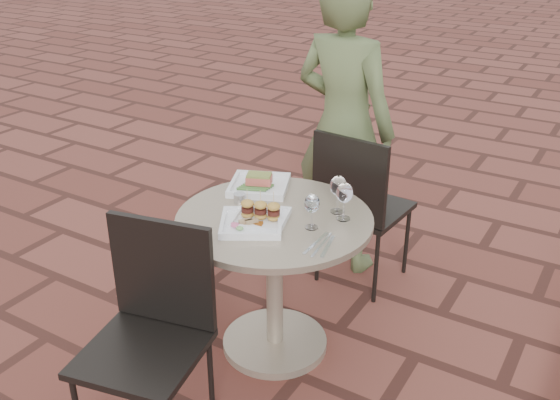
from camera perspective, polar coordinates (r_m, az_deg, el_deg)
The scene contains 13 objects.
ground at distance 3.51m, azimuth -0.81°, elevation -9.58°, with size 60.00×60.00×0.00m, color brown.
cafe_table at distance 2.95m, azimuth -0.50°, elevation -5.77°, with size 0.90×0.90×0.73m.
chair_far at distance 3.45m, azimuth 7.10°, elevation 0.16°, with size 0.48×0.48×0.93m.
chair_near at distance 2.53m, azimuth -11.60°, elevation -10.53°, with size 0.52×0.52×0.93m.
diner at distance 3.59m, azimuth 5.87°, elevation 6.65°, with size 0.63×0.41×1.72m, color #495730.
plate_salmon at distance 3.10m, azimuth -1.94°, elevation 1.44°, with size 0.37×0.37×0.08m.
plate_sliders at distance 2.78m, azimuth -1.79°, elevation -1.32°, with size 0.29×0.29×0.15m.
plate_tuna at distance 2.74m, azimuth -2.67°, elevation -2.09°, with size 0.36×0.36×0.03m.
wine_glass_right at distance 2.69m, azimuth 2.95°, elevation -0.41°, with size 0.07×0.07×0.16m.
wine_glass_mid at distance 2.83m, azimuth 5.35°, elevation 1.22°, with size 0.08×0.08×0.18m.
wine_glass_far at distance 2.77m, azimuth 5.92°, elevation 0.57°, with size 0.08×0.08×0.18m.
steel_ramekin at distance 2.96m, azimuth -3.71°, elevation 0.19°, with size 0.06×0.06×0.04m, color silver.
cutlery_set at distance 2.60m, azimuth 3.82°, elevation -4.11°, with size 0.10×0.22×0.00m, color silver, non-canonical shape.
Camera 1 is at (1.53, -2.42, 2.02)m, focal length 40.00 mm.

